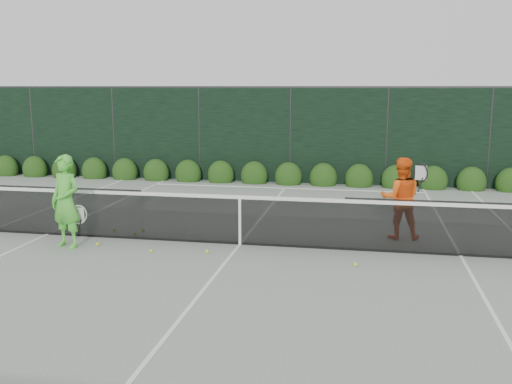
# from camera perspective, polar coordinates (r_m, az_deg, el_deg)

# --- Properties ---
(ground) EXTENTS (80.00, 80.00, 0.00)m
(ground) POSITION_cam_1_polar(r_m,az_deg,el_deg) (11.18, -1.61, -5.27)
(ground) COLOR gray
(ground) RESTS_ON ground
(tennis_net) EXTENTS (12.90, 0.10, 1.07)m
(tennis_net) POSITION_cam_1_polar(r_m,az_deg,el_deg) (11.06, -1.75, -2.62)
(tennis_net) COLOR #103221
(tennis_net) RESTS_ON ground
(player_woman) EXTENTS (0.75, 0.60, 1.78)m
(player_woman) POSITION_cam_1_polar(r_m,az_deg,el_deg) (11.40, -18.49, -0.91)
(player_woman) COLOR #54CD3C
(player_woman) RESTS_ON ground
(player_man) EXTENTS (0.90, 0.67, 1.66)m
(player_man) POSITION_cam_1_polar(r_m,az_deg,el_deg) (11.82, 14.26, -0.60)
(player_man) COLOR #FF6015
(player_man) RESTS_ON ground
(court_lines) EXTENTS (11.03, 23.83, 0.01)m
(court_lines) POSITION_cam_1_polar(r_m,az_deg,el_deg) (11.18, -1.61, -5.24)
(court_lines) COLOR white
(court_lines) RESTS_ON ground
(windscreen_fence) EXTENTS (32.00, 21.07, 3.06)m
(windscreen_fence) POSITION_cam_1_polar(r_m,az_deg,el_deg) (8.28, -5.68, -0.15)
(windscreen_fence) COLOR black
(windscreen_fence) RESTS_ON ground
(hedge_row) EXTENTS (31.66, 0.65, 0.94)m
(hedge_row) POSITION_cam_1_polar(r_m,az_deg,el_deg) (18.03, 3.26, 1.52)
(hedge_row) COLOR #1A3A0F
(hedge_row) RESTS_ON ground
(tennis_balls) EXTENTS (5.17, 1.63, 0.07)m
(tennis_balls) POSITION_cam_1_polar(r_m,az_deg,el_deg) (11.32, -8.87, -5.03)
(tennis_balls) COLOR yellow
(tennis_balls) RESTS_ON ground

